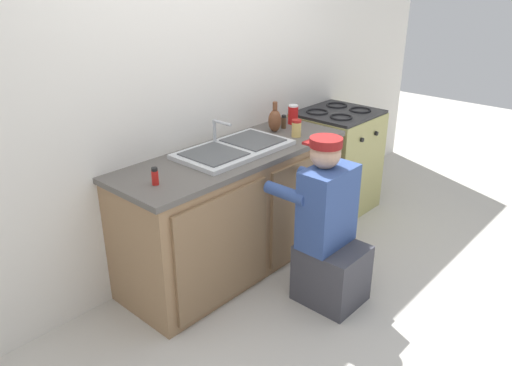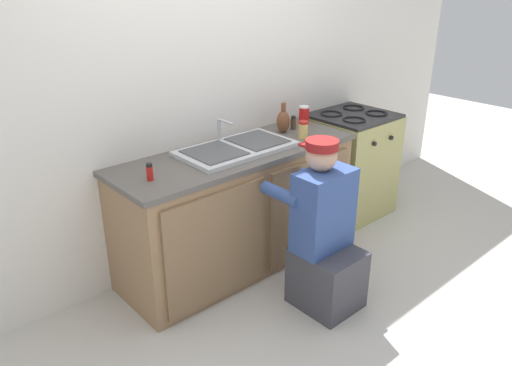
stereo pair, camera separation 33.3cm
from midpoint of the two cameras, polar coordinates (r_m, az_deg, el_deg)
name	(u,v)px [view 2 (the right image)]	position (r m, az deg, el deg)	size (l,w,h in m)	color
ground_plane	(265,278)	(3.61, 3.76, -10.85)	(12.00, 12.00, 0.00)	beige
back_wall	(204,89)	(3.56, -3.26, 10.68)	(6.00, 0.10, 2.50)	silver
counter_cabinet	(238,211)	(3.58, 0.64, -3.31)	(1.76, 0.62, 0.84)	#997551
countertop	(237,153)	(3.41, 0.57, 3.37)	(1.80, 0.62, 0.04)	#5B5651
sink_double_basin	(236,148)	(3.40, 0.54, 3.98)	(0.80, 0.44, 0.19)	silver
stove_range	(350,164)	(4.46, 12.79, 2.08)	(0.66, 0.62, 0.92)	tan
plumber_person	(324,240)	(3.20, 10.79, -6.48)	(0.42, 0.61, 1.10)	#3F3F47
condiment_jar	(303,130)	(3.68, 8.04, 6.02)	(0.07, 0.07, 0.13)	#DBB760
spice_bottle_pepper	(293,123)	(3.88, 6.75, 6.81)	(0.04, 0.04, 0.10)	#513823
vase_decorative	(283,121)	(3.79, 5.66, 7.05)	(0.10, 0.10, 0.23)	brown
soda_cup_red	(304,116)	(4.00, 7.92, 7.59)	(0.08, 0.08, 0.15)	red
spice_bottle_red	(150,172)	(2.94, -8.92, 1.18)	(0.04, 0.04, 0.10)	red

